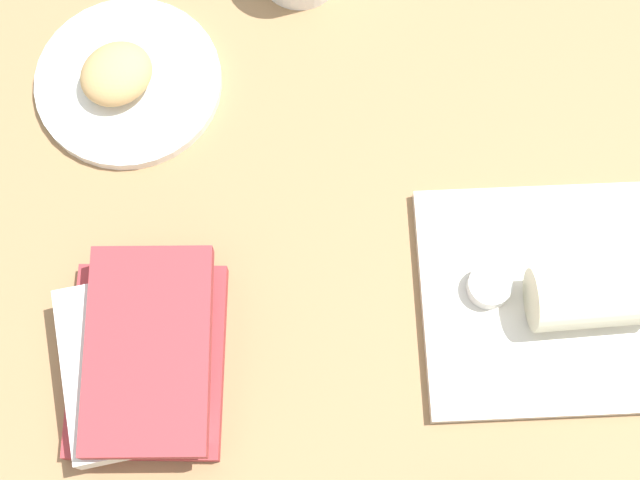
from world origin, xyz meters
The scene contains 7 objects.
dining_table centered at (0.00, 0.00, 2.00)cm, with size 110.00×90.00×4.00cm, color #9E754C.
round_plate centered at (-22.58, -23.56, 4.70)cm, with size 21.32×21.32×1.40cm, color white.
scone_pastry centered at (-22.05, -24.32, 7.61)cm, with size 8.38×7.45×4.43cm, color tan.
square_plate centered at (1.60, 22.42, 4.80)cm, with size 24.94×24.94×1.60cm, color silver.
sauce_cup centered at (0.89, 16.85, 6.73)cm, with size 4.61×4.61×2.10cm.
breakfast_wrap centered at (2.17, 26.87, 8.91)cm, with size 6.61×6.61×12.52cm, color beige.
book_stack centered at (10.05, -18.65, 7.65)cm, with size 21.96×17.61×7.67cm.
Camera 1 is at (27.04, -0.26, 100.81)cm, focal length 52.44 mm.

